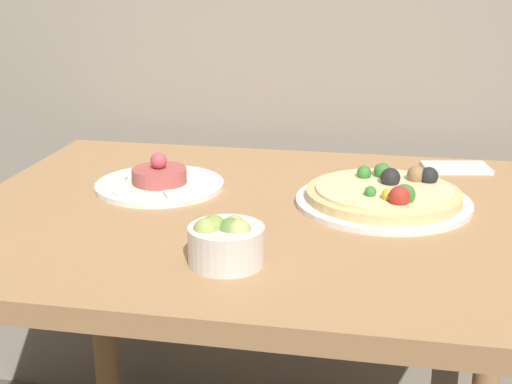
% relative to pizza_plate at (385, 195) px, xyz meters
% --- Properties ---
extents(dining_table, '(1.03, 0.79, 0.76)m').
position_rel_pizza_plate_xyz_m(dining_table, '(-0.21, -0.07, -0.14)').
color(dining_table, '#AD7F51').
rests_on(dining_table, ground_plane).
extents(pizza_plate, '(0.31, 0.31, 0.06)m').
position_rel_pizza_plate_xyz_m(pizza_plate, '(0.00, 0.00, 0.00)').
color(pizza_plate, white).
rests_on(pizza_plate, dining_table).
extents(tartare_plate, '(0.24, 0.24, 0.07)m').
position_rel_pizza_plate_xyz_m(tartare_plate, '(-0.42, 0.02, -0.00)').
color(tartare_plate, white).
rests_on(tartare_plate, dining_table).
extents(small_bowl, '(0.11, 0.11, 0.07)m').
position_rel_pizza_plate_xyz_m(small_bowl, '(-0.22, -0.30, 0.02)').
color(small_bowl, silver).
rests_on(small_bowl, dining_table).
extents(napkin, '(0.14, 0.10, 0.01)m').
position_rel_pizza_plate_xyz_m(napkin, '(0.14, 0.24, -0.01)').
color(napkin, white).
rests_on(napkin, dining_table).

